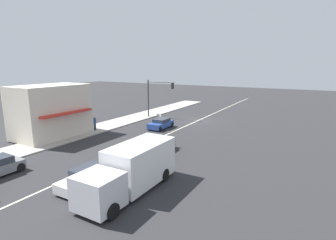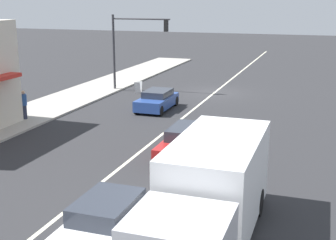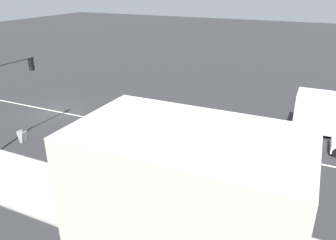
{
  "view_description": "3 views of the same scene",
  "coord_description": "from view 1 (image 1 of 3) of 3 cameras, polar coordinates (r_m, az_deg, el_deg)",
  "views": [
    {
      "loc": [
        -14.74,
        34.21,
        7.88
      ],
      "look_at": [
        -0.01,
        8.66,
        1.68
      ],
      "focal_mm": 28.0,
      "sensor_mm": 36.0,
      "label": 1
    },
    {
      "loc": [
        -7.84,
        33.91,
        6.86
      ],
      "look_at": [
        -1.13,
        14.24,
        1.45
      ],
      "focal_mm": 50.0,
      "sensor_mm": 36.0,
      "label": 2
    },
    {
      "loc": [
        19.49,
        19.39,
        10.2
      ],
      "look_at": [
        0.69,
        10.65,
        1.41
      ],
      "focal_mm": 35.0,
      "sensor_mm": 36.0,
      "label": 3
    }
  ],
  "objects": [
    {
      "name": "ground_plane",
      "position": [
        23.28,
        -11.7,
        -8.16
      ],
      "size": [
        160.0,
        160.0,
        0.0
      ],
      "primitive_type": "plane",
      "color": "#2B2B2D"
    },
    {
      "name": "traffic_signal_main",
      "position": [
        38.98,
        -2.59,
        6.0
      ],
      "size": [
        4.59,
        0.34,
        5.6
      ],
      "color": "#333338",
      "rests_on": "sidewalk_right"
    },
    {
      "name": "sidewalk_right",
      "position": [
        29.52,
        -25.62,
        -4.68
      ],
      "size": [
        4.0,
        73.0,
        0.12
      ],
      "primitive_type": "cube",
      "color": "#A8A399",
      "rests_on": "ground"
    },
    {
      "name": "lane_marking_center",
      "position": [
        38.07,
        6.5,
        -0.14
      ],
      "size": [
        0.16,
        60.0,
        0.01
      ],
      "primitive_type": "cube",
      "color": "beige",
      "rests_on": "ground"
    },
    {
      "name": "coupe_blue",
      "position": [
        33.18,
        -1.56,
        -0.8
      ],
      "size": [
        1.75,
        3.81,
        1.23
      ],
      "color": "#284793",
      "rests_on": "ground"
    },
    {
      "name": "delivery_truck",
      "position": [
        16.99,
        -7.78,
        -10.4
      ],
      "size": [
        2.44,
        7.5,
        2.87
      ],
      "color": "silver",
      "rests_on": "ground"
    },
    {
      "name": "building_corner_store",
      "position": [
        31.59,
        -24.05,
        1.85
      ],
      "size": [
        5.31,
        7.77,
        5.65
      ],
      "color": "beige",
      "rests_on": "sidewalk_right"
    },
    {
      "name": "hatchback_red",
      "position": [
        24.31,
        -2.63,
        -5.46
      ],
      "size": [
        1.85,
        4.2,
        1.31
      ],
      "color": "#AD1E1E",
      "rests_on": "ground"
    },
    {
      "name": "warning_aframe_sign",
      "position": [
        38.82,
        -1.98,
        0.8
      ],
      "size": [
        0.45,
        0.53,
        0.84
      ],
      "color": "silver",
      "rests_on": "ground"
    },
    {
      "name": "pedestrian",
      "position": [
        32.95,
        -15.65,
        -0.63
      ],
      "size": [
        0.34,
        0.34,
        1.67
      ],
      "color": "#282D42",
      "rests_on": "sidewalk_right"
    },
    {
      "name": "van_white",
      "position": [
        18.35,
        -16.96,
        -11.92
      ],
      "size": [
        1.84,
        4.0,
        1.33
      ],
      "color": "silver",
      "rests_on": "ground"
    }
  ]
}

